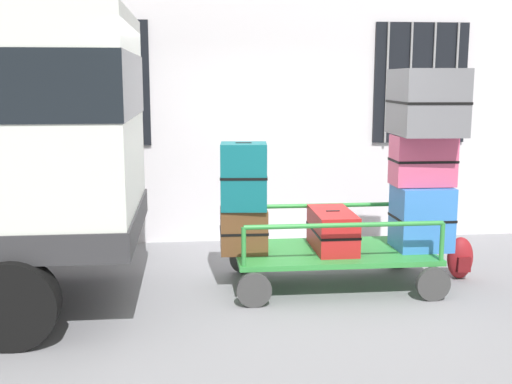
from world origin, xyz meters
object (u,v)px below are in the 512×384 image
suitcase_left_bottom (244,230)px  suitcase_left_middle (244,176)px  suitcase_center_top (427,102)px  luggage_cart (333,256)px  suitcase_midleft_bottom (332,230)px  backpack (460,258)px  suitcase_center_bottom (422,217)px  suitcase_center_middle (423,160)px

suitcase_left_bottom → suitcase_left_middle: size_ratio=0.73×
suitcase_left_bottom → suitcase_center_top: suitcase_center_top is taller
luggage_cart → suitcase_midleft_bottom: suitcase_midleft_bottom is taller
suitcase_left_middle → suitcase_center_top: (1.78, -0.01, 0.70)m
suitcase_left_middle → suitcase_center_top: 1.91m
luggage_cart → suitcase_left_middle: suitcase_left_middle is taller
suitcase_midleft_bottom → suitcase_left_bottom: bearing=-178.7°
luggage_cart → suitcase_left_bottom: size_ratio=4.25×
suitcase_left_middle → backpack: bearing=2.8°
suitcase_left_bottom → suitcase_left_middle: (0.00, -0.03, 0.54)m
suitcase_center_bottom → suitcase_center_middle: suitcase_center_middle is taller
luggage_cart → suitcase_center_bottom: bearing=-1.4°
suitcase_left_middle → suitcase_midleft_bottom: bearing=3.2°
suitcase_center_middle → suitcase_left_bottom: bearing=180.0°
suitcase_center_bottom → suitcase_midleft_bottom: bearing=176.1°
suitcase_center_top → suitcase_center_bottom: bearing=-90.0°
suitcase_midleft_bottom → suitcase_center_middle: (0.89, -0.02, 0.69)m
luggage_cart → suitcase_center_bottom: suitcase_center_bottom is taller
suitcase_midleft_bottom → suitcase_center_bottom: suitcase_center_bottom is taller
luggage_cart → suitcase_left_middle: 1.21m
suitcase_left_middle → suitcase_midleft_bottom: size_ratio=0.83×
suitcase_left_bottom → suitcase_midleft_bottom: suitcase_left_bottom is taller
suitcase_left_bottom → suitcase_midleft_bottom: (0.89, 0.02, -0.02)m
suitcase_midleft_bottom → suitcase_left_middle: bearing=-176.8°
suitcase_left_bottom → suitcase_center_bottom: bearing=-1.3°
suitcase_center_bottom → suitcase_center_top: 1.14m
suitcase_left_bottom → suitcase_midleft_bottom: 0.89m
suitcase_midleft_bottom → suitcase_center_middle: bearing=-1.3°
suitcase_left_bottom → suitcase_center_top: size_ratio=0.57×
suitcase_left_bottom → suitcase_center_middle: (1.78, -0.00, 0.67)m
suitcase_center_top → luggage_cart: bearing=178.9°
suitcase_center_top → backpack: bearing=13.8°
suitcase_left_bottom → backpack: size_ratio=1.07×
suitcase_left_middle → suitcase_midleft_bottom: suitcase_left_middle is taller
backpack → suitcase_center_bottom: bearing=-165.7°
suitcase_center_top → backpack: size_ratio=1.88×
suitcase_midleft_bottom → suitcase_center_middle: suitcase_center_middle is taller
luggage_cart → suitcase_center_top: 1.76m
suitcase_left_bottom → suitcase_center_middle: 1.90m
suitcase_center_middle → suitcase_center_top: 0.57m
suitcase_center_bottom → suitcase_center_middle: (0.00, 0.04, 0.57)m
suitcase_midleft_bottom → suitcase_center_top: 1.55m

